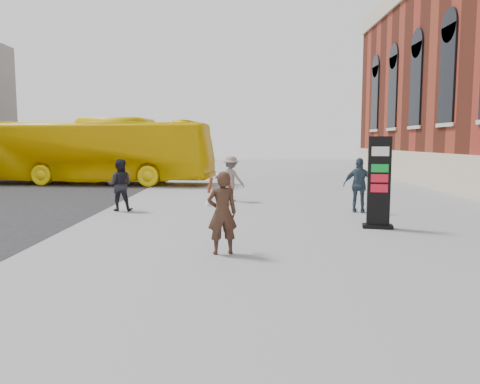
{
  "coord_description": "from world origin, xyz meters",
  "views": [
    {
      "loc": [
        -0.2,
        -10.45,
        2.39
      ],
      "look_at": [
        -0.25,
        0.28,
        1.21
      ],
      "focal_mm": 35.0,
      "sensor_mm": 36.0,
      "label": 1
    }
  ],
  "objects_px": {
    "info_pylon": "(379,183)",
    "pedestrian_c": "(360,185)",
    "woman": "(222,212)",
    "pedestrian_a": "(120,185)",
    "pedestrian_b": "(231,178)",
    "bus": "(96,151)"
  },
  "relations": [
    {
      "from": "pedestrian_a",
      "to": "info_pylon",
      "type": "bearing_deg",
      "value": 154.52
    },
    {
      "from": "pedestrian_a",
      "to": "pedestrian_c",
      "type": "bearing_deg",
      "value": 174.1
    },
    {
      "from": "woman",
      "to": "bus",
      "type": "xyz_separation_m",
      "value": [
        -7.74,
        16.42,
        0.91
      ]
    },
    {
      "from": "pedestrian_b",
      "to": "pedestrian_c",
      "type": "bearing_deg",
      "value": 176.85
    },
    {
      "from": "pedestrian_c",
      "to": "bus",
      "type": "bearing_deg",
      "value": -23.2
    },
    {
      "from": "woman",
      "to": "pedestrian_a",
      "type": "distance_m",
      "value": 7.24
    },
    {
      "from": "pedestrian_b",
      "to": "woman",
      "type": "bearing_deg",
      "value": 121.33
    },
    {
      "from": "woman",
      "to": "pedestrian_c",
      "type": "xyz_separation_m",
      "value": [
        4.36,
        5.83,
        0.01
      ]
    },
    {
      "from": "woman",
      "to": "pedestrian_a",
      "type": "relative_size",
      "value": 0.99
    },
    {
      "from": "bus",
      "to": "woman",
      "type": "bearing_deg",
      "value": -147.7
    },
    {
      "from": "info_pylon",
      "to": "pedestrian_c",
      "type": "xyz_separation_m",
      "value": [
        0.2,
        2.86,
        -0.34
      ]
    },
    {
      "from": "pedestrian_b",
      "to": "pedestrian_c",
      "type": "xyz_separation_m",
      "value": [
        4.38,
        -2.99,
        0.01
      ]
    },
    {
      "from": "pedestrian_b",
      "to": "pedestrian_c",
      "type": "height_order",
      "value": "pedestrian_c"
    },
    {
      "from": "bus",
      "to": "pedestrian_c",
      "type": "height_order",
      "value": "bus"
    },
    {
      "from": "pedestrian_b",
      "to": "pedestrian_c",
      "type": "relative_size",
      "value": 0.98
    },
    {
      "from": "info_pylon",
      "to": "pedestrian_b",
      "type": "relative_size",
      "value": 1.39
    },
    {
      "from": "info_pylon",
      "to": "pedestrian_c",
      "type": "relative_size",
      "value": 1.37
    },
    {
      "from": "pedestrian_a",
      "to": "pedestrian_c",
      "type": "height_order",
      "value": "pedestrian_c"
    },
    {
      "from": "pedestrian_c",
      "to": "pedestrian_b",
      "type": "bearing_deg",
      "value": -16.35
    },
    {
      "from": "bus",
      "to": "pedestrian_b",
      "type": "bearing_deg",
      "value": -127.46
    },
    {
      "from": "woman",
      "to": "pedestrian_a",
      "type": "xyz_separation_m",
      "value": [
        -3.77,
        6.18,
        -0.01
      ]
    },
    {
      "from": "pedestrian_a",
      "to": "bus",
      "type": "bearing_deg",
      "value": -72.29
    }
  ]
}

